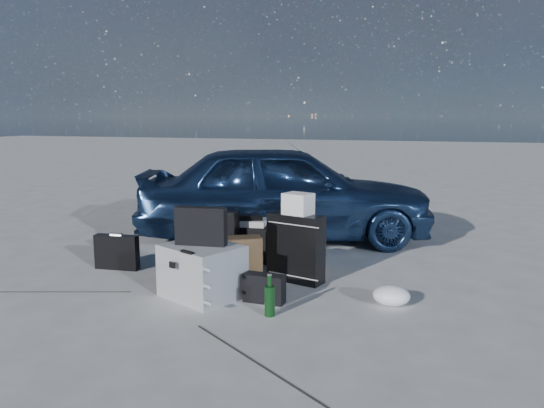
{
  "coord_description": "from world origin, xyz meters",
  "views": [
    {
      "loc": [
        1.9,
        -4.09,
        1.53
      ],
      "look_at": [
        0.3,
        0.85,
        0.67
      ],
      "focal_mm": 35.0,
      "sensor_mm": 36.0,
      "label": 1
    }
  ],
  "objects_px": {
    "suitcase_left": "(218,237)",
    "suitcase_right": "(296,248)",
    "duffel_bag": "(248,242)",
    "cardboard_box": "(299,254)",
    "pelican_case": "(202,271)",
    "briefcase": "(117,252)",
    "green_bottle": "(270,296)",
    "car": "(285,192)"
  },
  "relations": [
    {
      "from": "car",
      "to": "briefcase",
      "type": "distance_m",
      "value": 2.2
    },
    {
      "from": "briefcase",
      "to": "duffel_bag",
      "type": "distance_m",
      "value": 1.37
    },
    {
      "from": "cardboard_box",
      "to": "green_bottle",
      "type": "relative_size",
      "value": 1.25
    },
    {
      "from": "duffel_bag",
      "to": "cardboard_box",
      "type": "bearing_deg",
      "value": -11.66
    },
    {
      "from": "briefcase",
      "to": "suitcase_left",
      "type": "bearing_deg",
      "value": 24.81
    },
    {
      "from": "suitcase_right",
      "to": "cardboard_box",
      "type": "height_order",
      "value": "suitcase_right"
    },
    {
      "from": "car",
      "to": "cardboard_box",
      "type": "bearing_deg",
      "value": -176.42
    },
    {
      "from": "car",
      "to": "green_bottle",
      "type": "height_order",
      "value": "car"
    },
    {
      "from": "car",
      "to": "duffel_bag",
      "type": "distance_m",
      "value": 1.07
    },
    {
      "from": "briefcase",
      "to": "green_bottle",
      "type": "relative_size",
      "value": 1.39
    },
    {
      "from": "car",
      "to": "pelican_case",
      "type": "bearing_deg",
      "value": 158.81
    },
    {
      "from": "suitcase_left",
      "to": "briefcase",
      "type": "bearing_deg",
      "value": -149.53
    },
    {
      "from": "pelican_case",
      "to": "cardboard_box",
      "type": "relative_size",
      "value": 1.53
    },
    {
      "from": "pelican_case",
      "to": "briefcase",
      "type": "xyz_separation_m",
      "value": [
        -1.18,
        0.49,
        -0.05
      ]
    },
    {
      "from": "suitcase_left",
      "to": "cardboard_box",
      "type": "relative_size",
      "value": 1.39
    },
    {
      "from": "briefcase",
      "to": "suitcase_left",
      "type": "xyz_separation_m",
      "value": [
        0.88,
        0.52,
        0.11
      ]
    },
    {
      "from": "pelican_case",
      "to": "green_bottle",
      "type": "height_order",
      "value": "pelican_case"
    },
    {
      "from": "pelican_case",
      "to": "cardboard_box",
      "type": "distance_m",
      "value": 1.2
    },
    {
      "from": "car",
      "to": "cardboard_box",
      "type": "distance_m",
      "value": 1.38
    },
    {
      "from": "green_bottle",
      "to": "car",
      "type": "bearing_deg",
      "value": 104.03
    },
    {
      "from": "suitcase_left",
      "to": "suitcase_right",
      "type": "distance_m",
      "value": 1.0
    },
    {
      "from": "suitcase_right",
      "to": "duffel_bag",
      "type": "relative_size",
      "value": 0.85
    },
    {
      "from": "cardboard_box",
      "to": "suitcase_right",
      "type": "bearing_deg",
      "value": -79.9
    },
    {
      "from": "pelican_case",
      "to": "suitcase_left",
      "type": "distance_m",
      "value": 1.05
    },
    {
      "from": "green_bottle",
      "to": "cardboard_box",
      "type": "bearing_deg",
      "value": 94.99
    },
    {
      "from": "suitcase_left",
      "to": "duffel_bag",
      "type": "relative_size",
      "value": 0.76
    },
    {
      "from": "cardboard_box",
      "to": "briefcase",
      "type": "bearing_deg",
      "value": -162.02
    },
    {
      "from": "duffel_bag",
      "to": "suitcase_right",
      "type": "bearing_deg",
      "value": -33.46
    },
    {
      "from": "suitcase_left",
      "to": "green_bottle",
      "type": "distance_m",
      "value": 1.6
    },
    {
      "from": "briefcase",
      "to": "duffel_bag",
      "type": "xyz_separation_m",
      "value": [
        1.12,
        0.79,
        0.01
      ]
    },
    {
      "from": "suitcase_right",
      "to": "briefcase",
      "type": "bearing_deg",
      "value": -158.77
    },
    {
      "from": "car",
      "to": "pelican_case",
      "type": "height_order",
      "value": "car"
    },
    {
      "from": "pelican_case",
      "to": "briefcase",
      "type": "height_order",
      "value": "pelican_case"
    },
    {
      "from": "suitcase_right",
      "to": "pelican_case",
      "type": "bearing_deg",
      "value": -118.49
    },
    {
      "from": "suitcase_left",
      "to": "cardboard_box",
      "type": "distance_m",
      "value": 0.88
    },
    {
      "from": "suitcase_right",
      "to": "duffel_bag",
      "type": "height_order",
      "value": "suitcase_right"
    },
    {
      "from": "briefcase",
      "to": "car",
      "type": "bearing_deg",
      "value": 49.07
    },
    {
      "from": "pelican_case",
      "to": "suitcase_left",
      "type": "bearing_deg",
      "value": 131.05
    },
    {
      "from": "duffel_bag",
      "to": "pelican_case",
      "type": "bearing_deg",
      "value": -79.86
    },
    {
      "from": "green_bottle",
      "to": "suitcase_left",
      "type": "bearing_deg",
      "value": 128.18
    },
    {
      "from": "briefcase",
      "to": "cardboard_box",
      "type": "xyz_separation_m",
      "value": [
        1.75,
        0.57,
        -0.02
      ]
    },
    {
      "from": "cardboard_box",
      "to": "duffel_bag",
      "type": "bearing_deg",
      "value": 160.74
    }
  ]
}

